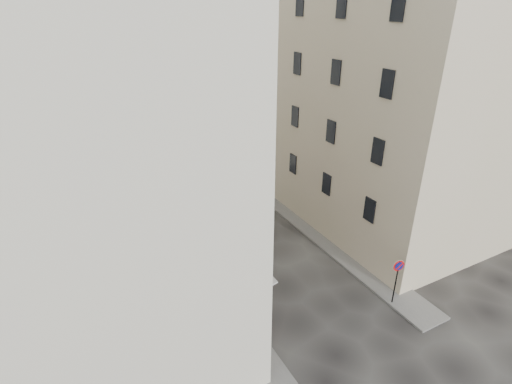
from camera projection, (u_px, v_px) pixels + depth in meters
ground at (295, 285)px, 22.80m from camera, size 90.00×90.00×0.00m
sidewalk_left at (196, 269)px, 24.06m from camera, size 2.00×22.00×0.12m
sidewalk_right at (327, 239)px, 27.06m from camera, size 2.00×18.00×0.12m
building_left at (50, 119)px, 16.30m from camera, size 12.20×16.20×20.60m
building_right at (408, 92)px, 25.98m from camera, size 12.20×14.20×18.60m
building_back at (167, 72)px, 33.48m from camera, size 18.20×10.20×18.60m
cafe_storefront at (217, 270)px, 20.96m from camera, size 1.74×7.30×3.50m
stone_steps at (212, 194)px, 32.64m from camera, size 9.00×3.15×0.80m
bollard_near at (253, 307)px, 20.40m from camera, size 0.12×0.12×0.98m
bollard_mid at (225, 270)px, 23.19m from camera, size 0.12×0.12×0.98m
bollard_far at (203, 241)px, 25.98m from camera, size 0.12×0.12×0.98m
no_parking_sign at (397, 274)px, 20.54m from camera, size 0.63×0.18×2.79m
bistro_table_a at (257, 313)px, 20.13m from camera, size 1.26×0.59×0.89m
bistro_table_b at (257, 296)px, 21.21m from camera, size 1.33×0.62×0.94m
bistro_table_c at (230, 288)px, 21.97m from camera, size 1.15×0.54×0.81m
bistro_table_d at (229, 273)px, 23.11m from camera, size 1.20×0.56×0.85m
bistro_table_e at (212, 248)px, 25.40m from camera, size 1.33×0.62×0.93m
pedestrian at (237, 248)px, 24.68m from camera, size 0.70×0.54×1.69m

